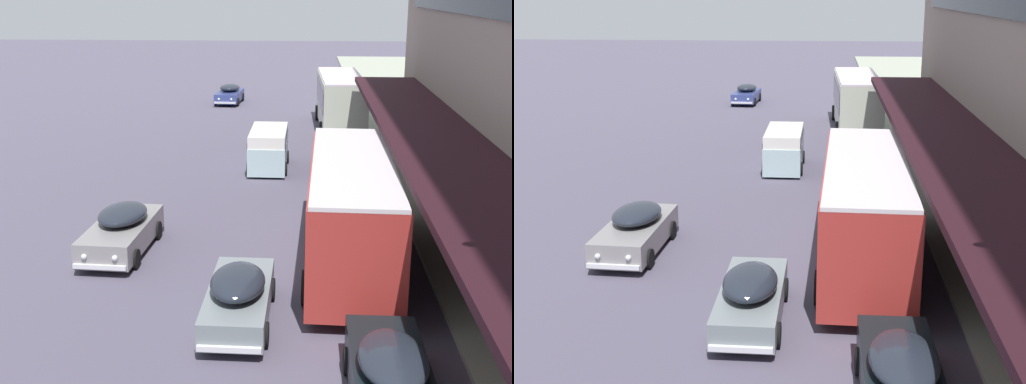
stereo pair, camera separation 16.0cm
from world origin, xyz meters
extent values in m
cube|color=beige|center=(4.29, 41.12, 1.81)|extent=(2.80, 9.41, 2.92)
cube|color=black|center=(4.29, 41.12, 2.16)|extent=(2.82, 8.66, 1.29)
cube|color=silver|center=(4.29, 41.12, 3.32)|extent=(2.70, 9.40, 0.12)
cube|color=black|center=(4.15, 45.82, 3.02)|extent=(1.27, 0.10, 0.36)
cylinder|color=black|center=(2.93, 44.25, 0.50)|extent=(0.28, 1.01, 1.00)
cylinder|color=black|center=(5.46, 44.33, 0.50)|extent=(0.28, 1.01, 1.00)
cylinder|color=black|center=(3.11, 38.19, 0.50)|extent=(0.28, 1.01, 1.00)
cylinder|color=black|center=(5.64, 38.26, 0.50)|extent=(0.28, 1.01, 1.00)
cube|color=#A82D29|center=(3.64, 18.14, 1.84)|extent=(2.86, 10.31, 2.98)
cube|color=black|center=(3.64, 18.14, 2.20)|extent=(2.88, 9.49, 1.31)
cube|color=silver|center=(3.64, 18.14, 3.38)|extent=(2.76, 10.30, 0.12)
cube|color=black|center=(3.79, 23.29, 3.08)|extent=(1.28, 0.10, 0.36)
cylinder|color=black|center=(2.46, 21.65, 0.50)|extent=(0.28, 1.01, 1.00)
cylinder|color=black|center=(5.03, 21.58, 0.50)|extent=(0.28, 1.01, 1.00)
cylinder|color=black|center=(2.27, 15.00, 0.50)|extent=(0.28, 1.01, 1.00)
cylinder|color=black|center=(4.83, 14.93, 0.50)|extent=(0.28, 1.01, 1.00)
cube|color=gray|center=(-3.89, 18.70, 0.62)|extent=(1.97, 4.58, 0.80)
ellipsoid|color=#1E232D|center=(-3.88, 18.93, 1.27)|extent=(1.66, 2.55, 0.55)
cube|color=silver|center=(-4.00, 16.41, 0.37)|extent=(1.67, 0.20, 0.14)
cube|color=silver|center=(-3.78, 21.00, 0.37)|extent=(1.67, 0.20, 0.14)
sphere|color=silver|center=(-3.52, 16.41, 0.67)|extent=(0.18, 0.18, 0.18)
sphere|color=silver|center=(-4.48, 16.46, 0.67)|extent=(0.18, 0.18, 0.18)
cylinder|color=black|center=(-3.08, 17.27, 0.32)|extent=(0.17, 0.65, 0.64)
cylinder|color=black|center=(-4.83, 17.35, 0.32)|extent=(0.17, 0.65, 0.64)
cylinder|color=black|center=(-2.94, 20.06, 0.32)|extent=(0.17, 0.65, 0.64)
cylinder|color=black|center=(-4.70, 20.14, 0.32)|extent=(0.17, 0.65, 0.64)
cube|color=navy|center=(-3.73, 51.04, 0.57)|extent=(1.94, 4.19, 0.71)
ellipsoid|color=#1E232D|center=(-3.72, 51.25, 1.19)|extent=(1.63, 2.34, 0.57)
cube|color=silver|center=(-3.85, 48.95, 0.37)|extent=(1.62, 0.21, 0.14)
cube|color=silver|center=(-3.61, 53.14, 0.37)|extent=(1.62, 0.21, 0.14)
sphere|color=silver|center=(-3.38, 48.95, 0.62)|extent=(0.18, 0.18, 0.18)
sphere|color=silver|center=(-4.32, 49.00, 0.62)|extent=(0.18, 0.18, 0.18)
cylinder|color=black|center=(-2.95, 49.73, 0.32)|extent=(0.18, 0.65, 0.64)
cylinder|color=black|center=(-4.65, 49.82, 0.32)|extent=(0.18, 0.65, 0.64)
cylinder|color=black|center=(-2.81, 52.27, 0.32)|extent=(0.18, 0.65, 0.64)
cylinder|color=black|center=(-4.51, 52.36, 0.32)|extent=(0.18, 0.65, 0.64)
cube|color=black|center=(3.51, 30.49, 0.61)|extent=(2.04, 4.81, 0.78)
ellipsoid|color=#1E232D|center=(3.50, 30.26, 1.27)|extent=(1.73, 2.67, 0.60)
cube|color=silver|center=(3.62, 32.91, 0.37)|extent=(1.74, 0.20, 0.14)
cube|color=silver|center=(3.40, 28.08, 0.37)|extent=(1.74, 0.20, 0.14)
sphere|color=silver|center=(3.12, 32.90, 0.66)|extent=(0.18, 0.18, 0.18)
sphere|color=silver|center=(4.12, 32.85, 0.66)|extent=(0.18, 0.18, 0.18)
cylinder|color=black|center=(2.66, 32.00, 0.32)|extent=(0.17, 0.65, 0.64)
cylinder|color=black|center=(4.49, 31.92, 0.32)|extent=(0.17, 0.65, 0.64)
cylinder|color=black|center=(2.53, 29.07, 0.32)|extent=(0.17, 0.65, 0.64)
cylinder|color=black|center=(4.36, 28.99, 0.32)|extent=(0.17, 0.65, 0.64)
cube|color=slate|center=(0.50, 13.85, 0.57)|extent=(1.66, 4.47, 0.71)
ellipsoid|color=#1E232D|center=(0.49, 13.63, 1.21)|extent=(1.45, 2.46, 0.61)
cube|color=silver|center=(0.52, 16.13, 0.37)|extent=(1.54, 0.14, 0.14)
cube|color=silver|center=(0.47, 11.58, 0.37)|extent=(1.54, 0.14, 0.14)
sphere|color=silver|center=(0.07, 16.10, 0.62)|extent=(0.18, 0.18, 0.18)
sphere|color=silver|center=(0.96, 16.10, 0.62)|extent=(0.18, 0.18, 0.18)
cylinder|color=black|center=(-0.30, 15.24, 0.32)|extent=(0.15, 0.64, 0.64)
cylinder|color=black|center=(1.32, 15.23, 0.32)|extent=(0.15, 0.64, 0.64)
cylinder|color=black|center=(-0.33, 12.48, 0.32)|extent=(0.15, 0.64, 0.64)
cylinder|color=black|center=(1.29, 12.47, 0.32)|extent=(0.15, 0.64, 0.64)
cube|color=black|center=(4.02, 9.91, 0.64)|extent=(1.63, 4.55, 0.85)
ellipsoid|color=#1E232D|center=(4.02, 9.69, 1.31)|extent=(1.43, 2.51, 0.53)
cube|color=silver|center=(4.01, 12.23, 0.37)|extent=(1.53, 0.13, 0.14)
sphere|color=silver|center=(3.56, 12.20, 0.69)|extent=(0.18, 0.18, 0.18)
sphere|color=silver|center=(4.45, 12.21, 0.69)|extent=(0.18, 0.18, 0.18)
cylinder|color=black|center=(3.21, 11.32, 0.32)|extent=(0.14, 0.64, 0.64)
cylinder|color=black|center=(4.82, 11.33, 0.32)|extent=(0.14, 0.64, 0.64)
cube|color=#A9C6CA|center=(0.39, 30.54, 0.76)|extent=(1.77, 4.31, 1.29)
cube|color=silver|center=(0.39, 30.54, 1.55)|extent=(1.74, 4.22, 0.83)
cube|color=black|center=(0.39, 30.54, 1.45)|extent=(1.81, 3.88, 0.41)
ellipsoid|color=#A9C6CA|center=(0.40, 32.64, 0.90)|extent=(1.61, 0.61, 1.11)
cylinder|color=black|center=(-0.48, 31.79, 0.32)|extent=(0.16, 0.64, 0.64)
cylinder|color=black|center=(1.27, 31.78, 0.32)|extent=(0.16, 0.64, 0.64)
cylinder|color=black|center=(-0.50, 29.30, 0.32)|extent=(0.16, 0.64, 0.64)
cylinder|color=black|center=(1.25, 29.29, 0.32)|extent=(0.16, 0.64, 0.64)
camera|label=1|loc=(2.17, -3.37, 8.50)|focal=50.00mm
camera|label=2|loc=(2.33, -3.36, 8.50)|focal=50.00mm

